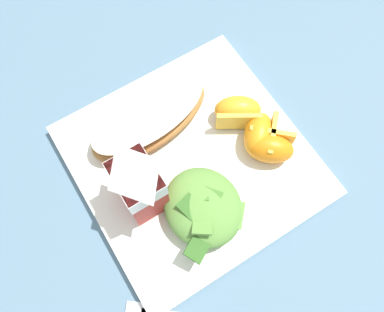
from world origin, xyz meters
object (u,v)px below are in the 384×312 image
Objects in this scene: cheesy_pizza_bread at (149,117)px; orange_wedge_middle at (260,135)px; orange_wedge_front at (270,147)px; milk_carton at (138,183)px; orange_wedge_rear at (238,111)px; green_salad_pile at (203,207)px; white_plate at (192,161)px.

orange_wedge_middle reaches higher than cheesy_pizza_bread.
milk_carton is at bearing 78.87° from orange_wedge_front.
orange_wedge_rear is (-0.05, -0.10, 0.00)m from cheesy_pizza_bread.
orange_wedge_rear is at bearing -79.30° from milk_carton.
orange_wedge_rear is at bearing 5.05° from orange_wedge_front.
cheesy_pizza_bread is 2.53× the size of orange_wedge_rear.
milk_carton reaches higher than green_salad_pile.
orange_wedge_front is at bearing -101.13° from milk_carton.
cheesy_pizza_bread is (0.07, 0.02, 0.03)m from white_plate.
orange_wedge_rear is at bearing -77.57° from white_plate.
milk_carton reaches higher than orange_wedge_front.
green_salad_pile is 0.12m from orange_wedge_middle.
cheesy_pizza_bread is 1.61× the size of milk_carton.
cheesy_pizza_bread is 2.59× the size of orange_wedge_front.
milk_carton is 0.17m from orange_wedge_middle.
cheesy_pizza_bread is 0.14m from green_salad_pile.
orange_wedge_front and orange_wedge_middle have the same top height.
milk_carton is 1.60× the size of orange_wedge_front.
orange_wedge_rear is (0.02, -0.08, 0.03)m from white_plate.
orange_wedge_middle is (-0.01, -0.16, -0.04)m from milk_carton.
white_plate is 0.08m from cheesy_pizza_bread.
white_plate is at bearing -81.12° from milk_carton.
orange_wedge_middle reaches higher than white_plate.
orange_wedge_front is (-0.12, -0.11, 0.00)m from cheesy_pizza_bread.
green_salad_pile is at bearing 158.84° from white_plate.
cheesy_pizza_bread is at bearing -34.36° from milk_carton.
orange_wedge_rear is (0.03, -0.16, -0.04)m from milk_carton.
green_salad_pile reaches higher than orange_wedge_front.
white_plate is at bearing -164.43° from cheesy_pizza_bread.
cheesy_pizza_bread is at bearing 15.57° from white_plate.
white_plate is 4.11× the size of orange_wedge_middle.
white_plate is 0.10m from milk_carton.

